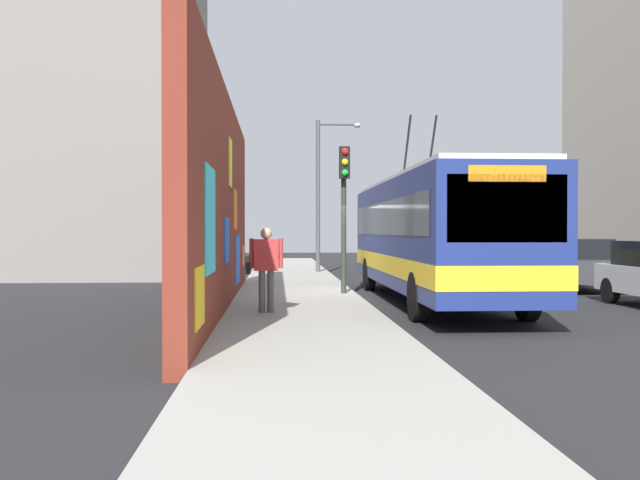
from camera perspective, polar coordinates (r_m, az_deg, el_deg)
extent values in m
plane|color=#232326|center=(19.66, 2.75, -4.58)|extent=(80.00, 80.00, 0.00)
cube|color=#9E9B93|center=(19.54, -1.93, -4.39)|extent=(48.00, 3.20, 0.15)
cube|color=maroon|center=(16.03, -7.86, 2.89)|extent=(15.03, 0.30, 4.85)
cube|color=#33D8E5|center=(11.32, -8.86, 1.60)|extent=(1.60, 0.02, 1.71)
cube|color=orange|center=(22.25, -6.22, -1.23)|extent=(1.01, 0.02, 0.64)
cube|color=orange|center=(18.00, -6.87, 2.47)|extent=(1.25, 0.02, 1.00)
cube|color=yellow|center=(16.23, -7.26, 6.23)|extent=(0.91, 0.02, 1.09)
cube|color=blue|center=(19.02, -6.68, -1.58)|extent=(1.88, 0.02, 1.27)
cube|color=blue|center=(14.99, -7.54, 0.01)|extent=(1.26, 0.02, 0.96)
cube|color=yellow|center=(9.81, -9.70, -4.55)|extent=(1.11, 0.02, 0.84)
cube|color=gray|center=(31.92, -16.49, 9.77)|extent=(11.15, 7.06, 13.70)
cube|color=black|center=(31.03, -10.04, 5.48)|extent=(9.47, 0.04, 1.10)
cube|color=black|center=(31.46, -10.05, 11.30)|extent=(9.47, 0.04, 1.10)
cube|color=black|center=(32.20, -10.06, 16.91)|extent=(9.47, 0.04, 1.10)
cube|color=navy|center=(18.08, 9.07, 0.51)|extent=(11.68, 2.47, 2.60)
cube|color=silver|center=(18.13, 9.07, 4.81)|extent=(11.21, 2.27, 0.12)
cube|color=yellow|center=(18.10, 9.06, -1.87)|extent=(11.70, 2.49, 0.44)
cube|color=black|center=(12.47, 14.90, 2.50)|extent=(0.04, 2.10, 1.17)
cube|color=black|center=(18.08, 9.07, 1.74)|extent=(10.75, 2.50, 0.83)
cube|color=orange|center=(12.51, 14.90, 5.22)|extent=(0.06, 1.36, 0.28)
cylinder|color=black|center=(19.98, 8.96, 6.85)|extent=(1.43, 0.06, 2.00)
cylinder|color=black|center=(19.84, 6.98, 6.90)|extent=(1.43, 0.06, 2.00)
cylinder|color=black|center=(14.85, 16.43, -4.39)|extent=(1.00, 0.28, 1.00)
cylinder|color=black|center=(14.25, 7.95, -4.58)|extent=(1.00, 0.28, 1.00)
cylinder|color=black|center=(22.01, 9.78, -2.72)|extent=(1.00, 0.28, 1.00)
cylinder|color=black|center=(21.61, 4.01, -2.77)|extent=(1.00, 0.28, 1.00)
cylinder|color=black|center=(19.18, 22.43, -3.80)|extent=(0.64, 0.22, 0.64)
cube|color=#38383D|center=(23.25, 19.65, -2.19)|extent=(4.53, 1.81, 0.66)
cube|color=black|center=(23.31, 19.57, -0.64)|extent=(2.72, 1.62, 0.60)
cylinder|color=black|center=(22.25, 23.07, -3.19)|extent=(0.64, 0.22, 0.64)
cylinder|color=black|center=(21.59, 19.24, -3.29)|extent=(0.64, 0.22, 0.64)
cylinder|color=black|center=(24.96, 19.99, -2.76)|extent=(0.64, 0.22, 0.64)
cylinder|color=black|center=(24.37, 16.52, -2.83)|extent=(0.64, 0.22, 0.64)
cube|color=#B7B7BC|center=(28.46, 15.23, -1.65)|extent=(4.42, 1.72, 0.66)
cube|color=black|center=(28.52, 15.18, -0.38)|extent=(2.65, 1.55, 0.60)
cylinder|color=black|center=(27.36, 17.72, -2.45)|extent=(0.64, 0.22, 0.64)
cylinder|color=black|center=(26.85, 14.69, -2.50)|extent=(0.64, 0.22, 0.64)
cylinder|color=black|center=(30.09, 15.71, -2.16)|extent=(0.64, 0.22, 0.64)
cylinder|color=black|center=(29.63, 12.93, -2.19)|extent=(0.64, 0.22, 0.64)
cylinder|color=#595960|center=(14.49, -4.03, -4.17)|extent=(0.14, 0.14, 0.86)
cylinder|color=#595960|center=(14.49, -4.72, -4.17)|extent=(0.14, 0.14, 0.86)
cube|color=#BF3333|center=(14.45, -4.38, -1.21)|extent=(0.22, 0.50, 0.64)
cylinder|color=#BF3333|center=(14.44, -3.19, -1.08)|extent=(0.09, 0.09, 0.61)
cylinder|color=#BF3333|center=(14.45, -5.56, -1.08)|extent=(0.09, 0.09, 0.61)
sphere|color=tan|center=(14.44, -4.38, 0.53)|extent=(0.23, 0.23, 0.23)
cube|color=black|center=(14.47, -5.84, -2.28)|extent=(0.14, 0.10, 0.24)
cylinder|color=#2D382D|center=(18.85, 1.93, 1.63)|extent=(0.14, 0.14, 3.93)
cube|color=black|center=(18.71, 2.00, 6.29)|extent=(0.20, 0.28, 0.84)
sphere|color=red|center=(18.63, 2.03, 7.18)|extent=(0.18, 0.18, 0.18)
sphere|color=yellow|center=(18.60, 2.03, 6.32)|extent=(0.18, 0.18, 0.18)
sphere|color=green|center=(18.58, 2.03, 5.46)|extent=(0.18, 0.18, 0.18)
cylinder|color=#4C4C51|center=(29.00, -0.17, 3.57)|extent=(0.18, 0.18, 6.22)
cylinder|color=#4C4C51|center=(29.36, 1.44, 9.35)|extent=(0.10, 1.63, 0.10)
ellipsoid|color=silver|center=(29.43, 3.04, 9.23)|extent=(0.44, 0.28, 0.20)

